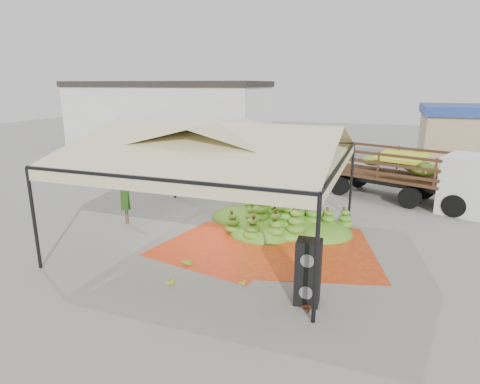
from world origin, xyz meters
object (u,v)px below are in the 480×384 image
(truck_left, at_px, (234,155))
(truck_right, at_px, (413,170))
(banana_heap, at_px, (281,210))
(vendor, at_px, (298,184))
(speaker_stack, at_px, (308,272))

(truck_left, xyz_separation_m, truck_right, (9.07, -1.21, 0.05))
(banana_heap, relative_size, truck_left, 0.85)
(banana_heap, bearing_deg, truck_left, 124.05)
(banana_heap, height_order, truck_left, truck_left)
(truck_left, bearing_deg, banana_heap, -60.61)
(banana_heap, bearing_deg, vendor, 93.03)
(banana_heap, relative_size, truck_right, 0.80)
(speaker_stack, bearing_deg, truck_right, 72.19)
(banana_heap, relative_size, speaker_stack, 3.55)
(banana_heap, xyz_separation_m, truck_left, (-4.35, 6.44, 0.80))
(speaker_stack, height_order, vendor, speaker_stack)
(vendor, distance_m, truck_left, 4.93)
(banana_heap, bearing_deg, truck_right, 47.92)
(speaker_stack, bearing_deg, banana_heap, 108.31)
(speaker_stack, bearing_deg, truck_left, 115.73)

